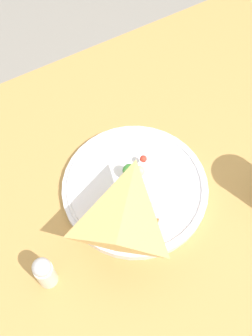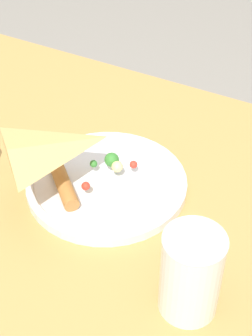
% 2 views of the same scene
% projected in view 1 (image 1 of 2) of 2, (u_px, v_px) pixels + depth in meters
% --- Properties ---
extents(ground_plane, '(6.00, 6.00, 0.00)m').
position_uv_depth(ground_plane, '(127.00, 289.00, 1.39)').
color(ground_plane, gray).
extents(dining_table, '(1.22, 0.71, 0.72)m').
position_uv_depth(dining_table, '(127.00, 217.00, 0.85)').
color(dining_table, tan).
rests_on(dining_table, ground_plane).
extents(plate_pizza, '(0.26, 0.26, 0.06)m').
position_uv_depth(plate_pizza, '(135.00, 187.00, 0.75)').
color(plate_pizza, white).
rests_on(plate_pizza, dining_table).
extents(salt_shaker, '(0.03, 0.03, 0.08)m').
position_uv_depth(salt_shaker, '(45.00, 272.00, 0.65)').
color(salt_shaker, silver).
rests_on(salt_shaker, dining_table).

